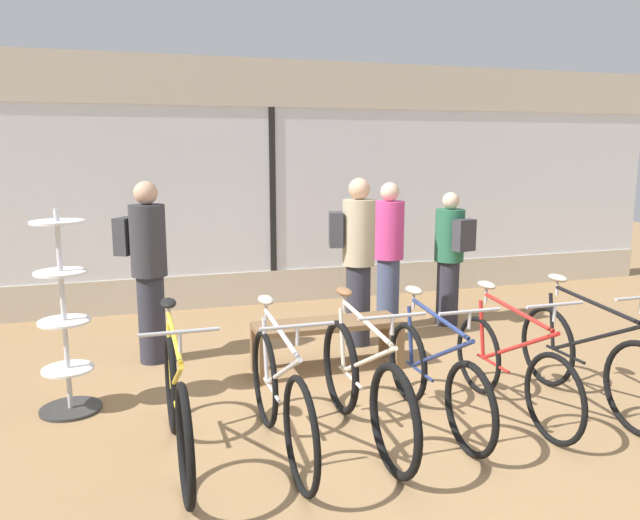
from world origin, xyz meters
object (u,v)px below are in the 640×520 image
at_px(bicycle_center_right, 435,377).
at_px(customer_mid_floor, 389,253).
at_px(display_bench, 327,330).
at_px(accessory_rack, 65,330).
at_px(customer_by_window, 357,256).
at_px(bicycle_left, 280,398).
at_px(bicycle_right, 511,368).
at_px(customer_near_rack, 148,266).
at_px(bicycle_far_right, 588,360).
at_px(customer_near_bench, 450,255).
at_px(bicycle_far_left, 177,405).
at_px(bicycle_center_left, 364,386).

bearing_deg(bicycle_center_right, customer_mid_floor, 74.21).
height_order(display_bench, customer_mid_floor, customer_mid_floor).
xyz_separation_m(accessory_rack, customer_by_window, (2.80, 0.92, 0.29)).
bearing_deg(customer_by_window, bicycle_left, -122.77).
xyz_separation_m(bicycle_right, customer_mid_floor, (0.04, 2.48, 0.51)).
distance_m(bicycle_right, customer_near_rack, 3.45).
bearing_deg(bicycle_far_right, customer_by_window, 119.65).
height_order(accessory_rack, customer_near_rack, customer_near_rack).
bearing_deg(bicycle_far_right, customer_near_bench, 87.31).
xyz_separation_m(bicycle_left, customer_near_rack, (-0.75, 2.22, 0.56)).
bearing_deg(bicycle_far_right, bicycle_right, 174.38).
height_order(display_bench, customer_by_window, customer_by_window).
relative_size(customer_by_window, customer_near_bench, 1.13).
xyz_separation_m(bicycle_far_left, bicycle_far_right, (3.24, -0.08, -0.01)).
bearing_deg(customer_near_bench, bicycle_right, -108.11).
bearing_deg(customer_near_bench, bicycle_center_left, -129.83).
bearing_deg(bicycle_center_left, customer_mid_floor, 62.81).
distance_m(customer_mid_floor, customer_near_bench, 0.76).
height_order(accessory_rack, display_bench, accessory_rack).
height_order(bicycle_right, customer_near_rack, customer_near_rack).
xyz_separation_m(bicycle_right, customer_near_rack, (-2.64, 2.13, 0.58)).
relative_size(bicycle_center_right, customer_near_rack, 0.93).
xyz_separation_m(bicycle_center_right, customer_mid_floor, (0.70, 2.47, 0.52)).
distance_m(bicycle_far_left, bicycle_center_left, 1.31).
distance_m(bicycle_left, accessory_rack, 1.89).
distance_m(bicycle_right, accessory_rack, 3.52).
distance_m(bicycle_left, customer_by_window, 2.58).
xyz_separation_m(bicycle_left, bicycle_center_left, (0.62, 0.03, -0.00)).
bearing_deg(customer_near_bench, accessory_rack, -162.61).
distance_m(bicycle_far_right, customer_by_window, 2.48).
bearing_deg(bicycle_left, bicycle_far_left, 171.99).
relative_size(bicycle_far_left, bicycle_left, 1.02).
height_order(bicycle_center_right, display_bench, bicycle_center_right).
xyz_separation_m(bicycle_far_left, bicycle_left, (0.68, -0.10, 0.00)).
bearing_deg(bicycle_left, display_bench, 60.76).
relative_size(bicycle_center_right, display_bench, 1.18).
height_order(customer_by_window, customer_near_bench, customer_by_window).
height_order(bicycle_left, accessory_rack, accessory_rack).
distance_m(bicycle_far_left, customer_near_rack, 2.20).
xyz_separation_m(customer_near_rack, customer_near_bench, (3.43, 0.28, -0.11)).
bearing_deg(bicycle_far_right, bicycle_far_left, 178.65).
distance_m(bicycle_far_right, customer_near_bench, 2.52).
xyz_separation_m(bicycle_left, bicycle_far_right, (2.56, 0.02, -0.01)).
distance_m(display_bench, customer_by_window, 1.02).
bearing_deg(bicycle_far_right, bicycle_left, -179.56).
height_order(bicycle_right, customer_mid_floor, customer_mid_floor).
height_order(bicycle_center_left, customer_by_window, customer_by_window).
bearing_deg(bicycle_left, customer_near_rack, 108.77).
bearing_deg(bicycle_center_right, bicycle_left, -175.40).
relative_size(bicycle_left, bicycle_center_right, 1.05).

